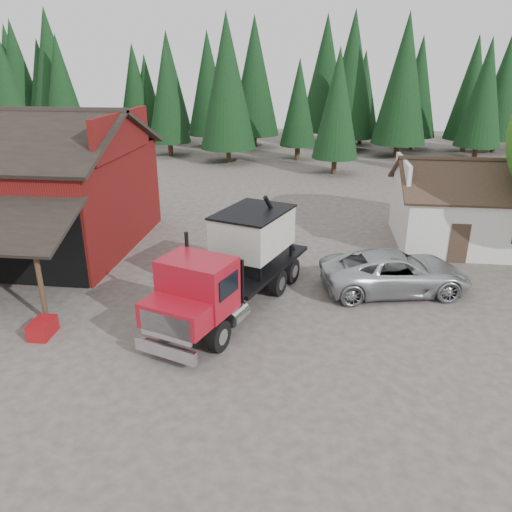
# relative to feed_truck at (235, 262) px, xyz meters

# --- Properties ---
(ground) EXTENTS (120.00, 120.00, 0.00)m
(ground) POSITION_rel_feed_truck_xyz_m (-1.46, -4.02, -1.96)
(ground) COLOR #4B413B
(ground) RESTS_ON ground
(red_barn) EXTENTS (12.80, 13.63, 7.18)m
(red_barn) POSITION_rel_feed_truck_xyz_m (-12.46, 5.88, 0.73)
(red_barn) COLOR maroon
(red_barn) RESTS_ON ground
(farmhouse) EXTENTS (8.60, 6.42, 4.65)m
(farmhouse) POSITION_rel_feed_truck_xyz_m (11.54, 8.97, -0.29)
(farmhouse) COLOR silver
(farmhouse) RESTS_ON ground
(conifer_backdrop) EXTENTS (76.00, 16.00, 16.00)m
(conifer_backdrop) POSITION_rel_feed_truck_xyz_m (-1.46, 37.98, -1.96)
(conifer_backdrop) COLOR black
(conifer_backdrop) RESTS_ON ground
(near_pine_a) EXTENTS (4.40, 4.40, 11.40)m
(near_pine_a) POSITION_rel_feed_truck_xyz_m (-23.46, 23.98, 4.43)
(near_pine_a) COLOR #382619
(near_pine_a) RESTS_ON ground
(near_pine_b) EXTENTS (3.96, 3.96, 10.40)m
(near_pine_b) POSITION_rel_feed_truck_xyz_m (4.54, 25.98, 3.93)
(near_pine_b) COLOR #382619
(near_pine_b) RESTS_ON ground
(near_pine_d) EXTENTS (5.28, 5.28, 13.40)m
(near_pine_d) POSITION_rel_feed_truck_xyz_m (-5.46, 29.98, 5.43)
(near_pine_d) COLOR #382619
(near_pine_d) RESTS_ON ground
(feed_truck) EXTENTS (5.48, 9.57, 4.19)m
(feed_truck) POSITION_rel_feed_truck_xyz_m (0.00, 0.00, 0.00)
(feed_truck) COLOR black
(feed_truck) RESTS_ON ground
(silver_car) EXTENTS (6.76, 4.12, 1.75)m
(silver_car) POSITION_rel_feed_truck_xyz_m (6.54, 2.32, -1.08)
(silver_car) COLOR #B5B8BD
(silver_car) RESTS_ON ground
(equip_box) EXTENTS (0.73, 1.12, 0.60)m
(equip_box) POSITION_rel_feed_truck_xyz_m (-6.56, -3.06, -1.66)
(equip_box) COLOR maroon
(equip_box) RESTS_ON ground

